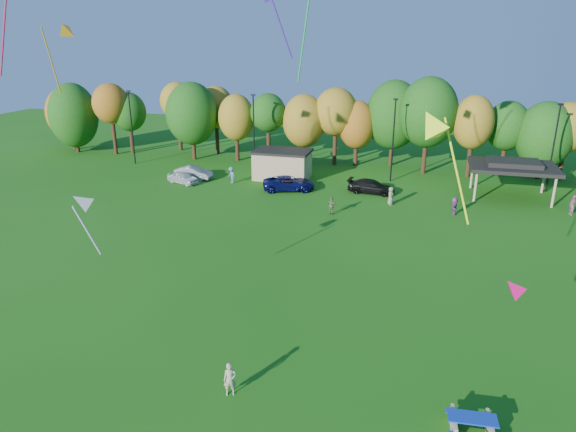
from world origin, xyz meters
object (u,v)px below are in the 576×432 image
(picnic_table, at_px, (472,424))
(car_d, at_px, (371,187))
(car_c, at_px, (289,183))
(kite_flyer, at_px, (230,379))
(car_a, at_px, (183,178))
(car_b, at_px, (194,173))

(picnic_table, height_order, car_d, car_d)
(picnic_table, xyz_separation_m, car_c, (-16.21, 31.86, 0.26))
(kite_flyer, height_order, car_d, kite_flyer)
(picnic_table, height_order, car_c, car_c)
(car_c, bearing_deg, car_a, 74.00)
(kite_flyer, distance_m, car_d, 33.40)
(car_a, height_order, car_b, car_b)
(car_b, xyz_separation_m, car_d, (20.08, -0.41, -0.01))
(picnic_table, bearing_deg, car_a, 127.99)
(picnic_table, xyz_separation_m, car_a, (-28.18, 31.46, 0.16))
(picnic_table, distance_m, car_b, 43.53)
(kite_flyer, xyz_separation_m, car_a, (-17.78, 31.68, -0.16))
(kite_flyer, bearing_deg, car_d, 63.12)
(kite_flyer, xyz_separation_m, car_c, (-5.82, 32.08, -0.05))
(kite_flyer, bearing_deg, picnic_table, -21.08)
(car_a, height_order, car_c, car_c)
(car_a, xyz_separation_m, car_c, (11.96, 0.40, 0.11))
(car_d, bearing_deg, car_b, 94.54)
(picnic_table, height_order, kite_flyer, kite_flyer)
(car_b, bearing_deg, car_c, -94.54)
(car_c, height_order, car_d, car_c)
(car_a, bearing_deg, car_b, 9.37)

